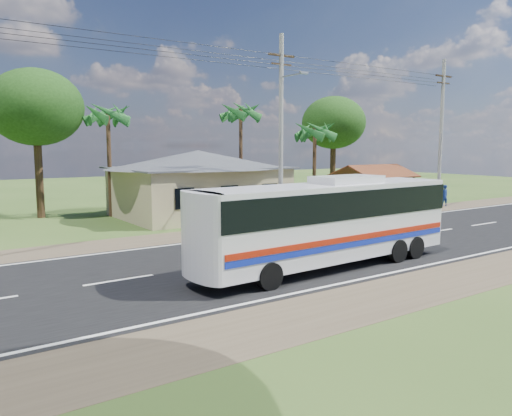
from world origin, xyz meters
The scene contains 14 objects.
ground centered at (0.00, 0.00, 0.00)m, with size 120.00×120.00×0.00m, color #2E4A1A.
road centered at (0.00, 0.00, 0.01)m, with size 120.00×16.00×0.03m.
house centered at (1.00, 13.00, 2.64)m, with size 12.40×10.00×5.00m.
waiting_shed centered at (13.00, 8.50, 2.73)m, with size 5.20×4.48×3.35m.
concrete_barrier centered at (12.00, 5.60, 0.45)m, with size 7.00×0.30×0.90m, color #9E9E99.
utility_poles centered at (2.67, 6.49, 5.77)m, with size 32.80×2.22×11.00m.
palm_near centered at (9.50, 11.00, 5.71)m, with size 2.80×2.80×6.70m.
palm_mid centered at (6.00, 15.50, 7.16)m, with size 2.80×2.80×8.20m.
palm_far centered at (-4.00, 16.00, 6.68)m, with size 2.80×2.80×7.70m.
tree_behind_house centered at (-8.00, 18.00, 7.12)m, with size 6.00×6.00×9.61m.
tree_behind_shed centered at (16.00, 16.00, 6.68)m, with size 5.60×5.60×9.02m.
coach_bus centered at (-1.60, -2.66, 2.02)m, with size 11.45×2.84×3.53m.
motorcycle centered at (3.65, 6.04, 0.47)m, with size 0.63×1.79×0.94m, color black.
person centered at (19.40, 6.95, 0.84)m, with size 0.61×0.40×1.67m, color navy.
Camera 1 is at (-14.64, -16.75, 4.70)m, focal length 35.00 mm.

